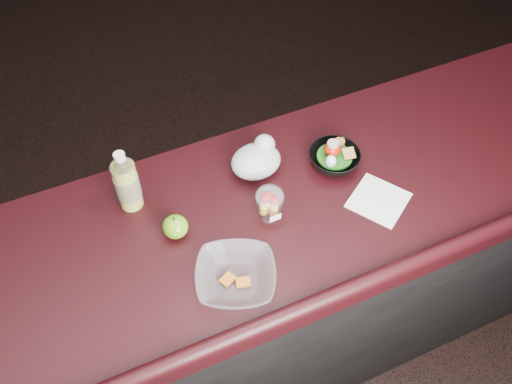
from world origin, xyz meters
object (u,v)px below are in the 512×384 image
(fruit_cup, at_px, (270,204))
(takeout_bowl, at_px, (236,277))
(lemonade_bottle, at_px, (127,184))
(green_apple, at_px, (175,227))
(snack_bowl, at_px, (334,158))

(fruit_cup, height_order, takeout_bowl, fruit_cup)
(lemonade_bottle, xyz_separation_m, green_apple, (0.09, -0.16, -0.06))
(green_apple, xyz_separation_m, snack_bowl, (0.56, 0.05, -0.00))
(lemonade_bottle, distance_m, green_apple, 0.20)
(fruit_cup, relative_size, takeout_bowl, 0.41)
(green_apple, distance_m, snack_bowl, 0.56)
(fruit_cup, relative_size, snack_bowl, 0.70)
(lemonade_bottle, height_order, takeout_bowl, lemonade_bottle)
(lemonade_bottle, relative_size, fruit_cup, 1.87)
(fruit_cup, height_order, green_apple, fruit_cup)
(fruit_cup, bearing_deg, snack_bowl, 20.60)
(snack_bowl, relative_size, takeout_bowl, 0.59)
(green_apple, relative_size, takeout_bowl, 0.27)
(lemonade_bottle, relative_size, snack_bowl, 1.30)
(green_apple, xyz_separation_m, takeout_bowl, (0.10, -0.22, -0.01))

